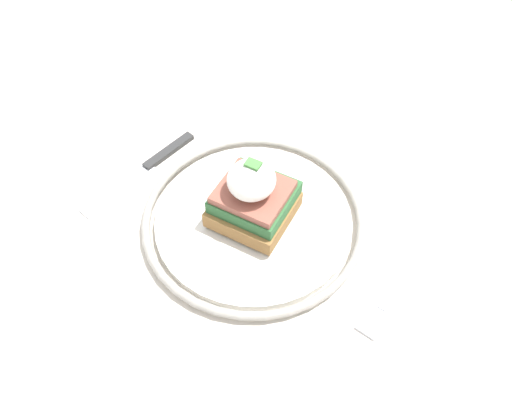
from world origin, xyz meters
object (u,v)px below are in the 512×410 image
object	(u,v)px
plate	(256,219)
knife	(149,166)
fork	(393,290)
sandwich	(255,197)

from	to	relation	value
plate	knife	world-z (taller)	plate
knife	plate	bearing A→B (deg)	175.29
fork	knife	xyz separation A→B (m)	(0.33, -0.02, 0.00)
fork	knife	bearing A→B (deg)	-3.76
plate	knife	xyz separation A→B (m)	(0.16, -0.01, -0.01)
fork	knife	size ratio (longest dim) A/B	0.81
fork	knife	world-z (taller)	knife
plate	fork	size ratio (longest dim) A/B	1.82
plate	sandwich	world-z (taller)	sandwich
plate	fork	world-z (taller)	plate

